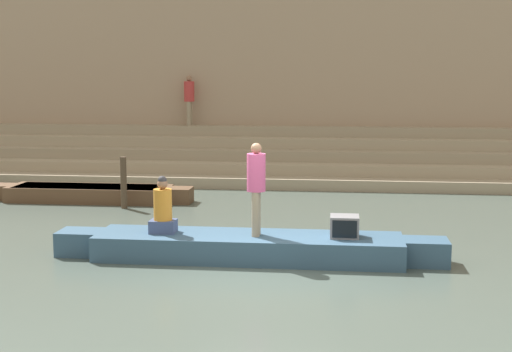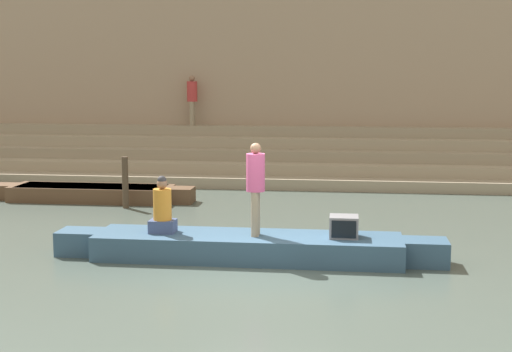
% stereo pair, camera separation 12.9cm
% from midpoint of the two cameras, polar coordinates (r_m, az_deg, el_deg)
% --- Properties ---
extents(ground_plane, '(120.00, 120.00, 0.00)m').
position_cam_midpoint_polar(ground_plane, '(12.13, 0.36, -7.70)').
color(ground_plane, '#47544C').
extents(ghat_steps, '(36.00, 3.58, 1.62)m').
position_cam_midpoint_polar(ghat_steps, '(22.57, 3.39, 1.21)').
color(ghat_steps, gray).
rests_on(ghat_steps, ground).
extents(back_wall, '(34.20, 1.28, 6.90)m').
position_cam_midpoint_polar(back_wall, '(24.31, 3.71, 8.39)').
color(back_wall, tan).
rests_on(back_wall, ground).
extents(rowboat_main, '(7.06, 1.33, 0.45)m').
position_cam_midpoint_polar(rowboat_main, '(12.90, -0.92, -5.63)').
color(rowboat_main, '#33516B').
rests_on(rowboat_main, ground).
extents(person_standing, '(0.33, 0.33, 1.67)m').
position_cam_midpoint_polar(person_standing, '(12.63, -0.28, -0.52)').
color(person_standing, gray).
rests_on(person_standing, rowboat_main).
extents(person_rowing, '(0.47, 0.37, 1.05)m').
position_cam_midpoint_polar(person_rowing, '(13.07, -7.74, -2.72)').
color(person_rowing, '#3D4C75').
rests_on(person_rowing, rowboat_main).
extents(tv_set, '(0.51, 0.47, 0.39)m').
position_cam_midpoint_polar(tv_set, '(12.73, 6.80, -4.03)').
color(tv_set, slate).
rests_on(tv_set, rowboat_main).
extents(moored_boat_shore, '(5.46, 1.18, 0.40)m').
position_cam_midpoint_polar(moored_boat_shore, '(19.27, -13.35, -1.33)').
color(moored_boat_shore, brown).
rests_on(moored_boat_shore, ground).
extents(mooring_post, '(0.16, 0.16, 1.29)m').
position_cam_midpoint_polar(mooring_post, '(17.98, -10.74, -0.53)').
color(mooring_post, '#473828').
rests_on(mooring_post, ground).
extents(person_on_steps, '(0.34, 0.34, 1.65)m').
position_cam_midpoint_polar(person_on_steps, '(23.87, -5.52, 6.32)').
color(person_on_steps, gray).
rests_on(person_on_steps, ghat_steps).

